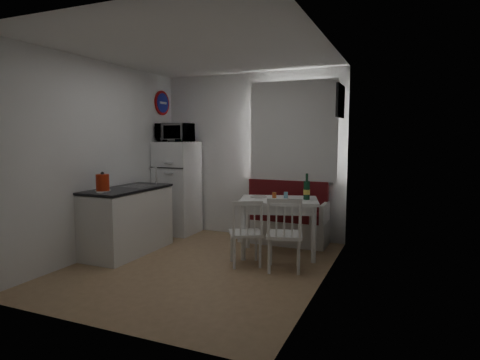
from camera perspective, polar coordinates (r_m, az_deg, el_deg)
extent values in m
cube|color=#997851|center=(5.09, -5.73, -12.11)|extent=(3.00, 3.50, 0.02)
cube|color=white|center=(4.94, -6.07, 17.90)|extent=(3.00, 3.50, 0.02)
cube|color=white|center=(6.43, 1.68, 3.55)|extent=(3.00, 0.02, 2.60)
cube|color=white|center=(3.42, -20.20, 0.88)|extent=(3.00, 0.02, 2.60)
cube|color=white|center=(5.72, -19.19, 2.89)|extent=(0.02, 3.50, 2.60)
cube|color=white|center=(4.32, 11.81, 2.15)|extent=(0.02, 3.50, 2.60)
cube|color=white|center=(6.17, 7.69, 6.40)|extent=(1.22, 0.06, 1.47)
cube|color=white|center=(6.10, 7.52, 6.88)|extent=(1.35, 0.02, 1.50)
cube|color=white|center=(5.75, -15.64, -5.74)|extent=(0.60, 1.30, 0.86)
cube|color=black|center=(5.67, -15.78, -1.24)|extent=(0.62, 1.32, 0.03)
cube|color=#99999E|center=(5.86, -14.08, -1.30)|extent=(0.40, 0.40, 0.10)
cylinder|color=silver|center=(5.89, -11.83, 0.55)|extent=(0.02, 0.02, 0.26)
cylinder|color=navy|center=(6.86, -10.97, 10.71)|extent=(0.03, 0.40, 0.40)
cube|color=black|center=(5.42, 14.04, 10.82)|extent=(0.04, 0.52, 0.42)
cube|color=white|center=(6.13, 6.22, -7.21)|extent=(1.30, 0.50, 0.36)
cube|color=maroon|center=(6.08, 6.24, -5.00)|extent=(1.24, 0.46, 0.12)
cube|color=maroon|center=(6.21, 6.78, -2.15)|extent=(1.24, 0.10, 0.46)
cube|color=white|center=(5.39, 5.56, -2.92)|extent=(1.18, 0.97, 0.04)
cube|color=white|center=(5.41, 5.55, -3.77)|extent=(1.05, 0.84, 0.12)
cylinder|color=white|center=(5.47, 5.52, -6.88)|extent=(0.06, 0.06, 0.72)
cube|color=white|center=(5.02, 0.80, -7.59)|extent=(0.52, 0.52, 0.04)
cube|color=white|center=(4.82, 0.04, -5.44)|extent=(0.34, 0.22, 0.41)
cube|color=white|center=(4.85, 6.32, -7.75)|extent=(0.51, 0.50, 0.04)
cube|color=white|center=(4.63, 5.72, -5.37)|extent=(0.40, 0.15, 0.44)
cube|color=white|center=(6.69, -8.90, -1.10)|extent=(0.60, 0.60, 1.51)
imported|color=white|center=(6.60, -9.26, 6.67)|extent=(0.54, 0.37, 0.30)
cylinder|color=#B3270E|center=(5.23, -18.95, -0.38)|extent=(0.19, 0.19, 0.25)
cylinder|color=#D05C22|center=(5.35, 4.90, -2.26)|extent=(0.06, 0.06, 0.09)
cylinder|color=#71ACC1|center=(5.41, 6.54, -2.18)|extent=(0.06, 0.06, 0.09)
cylinder|color=white|center=(5.50, 2.65, -2.41)|extent=(0.22, 0.22, 0.02)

